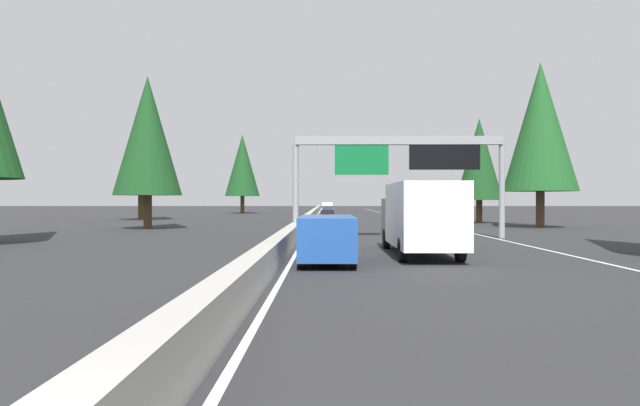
# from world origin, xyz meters

# --- Properties ---
(ground_plane) EXTENTS (320.00, 320.00, 0.00)m
(ground_plane) POSITION_xyz_m (60.00, 0.00, 0.00)
(ground_plane) COLOR #262628
(median_barrier) EXTENTS (180.00, 0.56, 0.90)m
(median_barrier) POSITION_xyz_m (80.00, 0.30, 0.45)
(median_barrier) COLOR #9E9B93
(median_barrier) RESTS_ON ground
(shoulder_stripe_right) EXTENTS (160.00, 0.16, 0.01)m
(shoulder_stripe_right) POSITION_xyz_m (70.00, -11.52, 0.01)
(shoulder_stripe_right) COLOR silver
(shoulder_stripe_right) RESTS_ON ground
(shoulder_stripe_median) EXTENTS (160.00, 0.16, 0.01)m
(shoulder_stripe_median) POSITION_xyz_m (70.00, -0.25, 0.01)
(shoulder_stripe_median) COLOR silver
(shoulder_stripe_median) RESTS_ON ground
(sign_gantry_overhead) EXTENTS (0.50, 12.68, 6.08)m
(sign_gantry_overhead) POSITION_xyz_m (32.26, -6.04, 4.84)
(sign_gantry_overhead) COLOR gray
(sign_gantry_overhead) RESTS_ON ground
(minivan_distant_a) EXTENTS (5.00, 1.95, 1.69)m
(minivan_distant_a) POSITION_xyz_m (18.60, -1.56, 0.95)
(minivan_distant_a) COLOR #1E4793
(minivan_distant_a) RESTS_ON ground
(box_truck_mid_left) EXTENTS (8.50, 2.40, 2.95)m
(box_truck_mid_left) POSITION_xyz_m (21.71, -5.40, 1.61)
(box_truck_mid_left) COLOR white
(box_truck_mid_left) RESTS_ON ground
(sedan_far_right) EXTENTS (4.40, 1.80, 1.47)m
(sedan_far_right) POSITION_xyz_m (79.28, -1.72, 0.68)
(sedan_far_right) COLOR black
(sedan_far_right) RESTS_ON ground
(pickup_near_right) EXTENTS (5.60, 2.00, 1.86)m
(pickup_near_right) POSITION_xyz_m (98.99, -1.71, 0.91)
(pickup_near_right) COLOR white
(pickup_near_right) RESTS_ON ground
(conifer_right_near) EXTENTS (6.02, 6.02, 13.68)m
(conifer_right_near) POSITION_xyz_m (45.51, -19.22, 8.32)
(conifer_right_near) COLOR #4C3823
(conifer_right_near) RESTS_ON ground
(conifer_right_mid) EXTENTS (4.57, 4.57, 10.38)m
(conifer_right_mid) POSITION_xyz_m (54.86, -16.68, 6.30)
(conifer_right_mid) COLOR #4C3823
(conifer_right_mid) RESTS_ON ground
(conifer_left_near) EXTENTS (5.32, 5.32, 12.10)m
(conifer_left_near) POSITION_xyz_m (43.15, 12.60, 7.36)
(conifer_left_near) COLOR #4C3823
(conifer_left_near) RESTS_ON ground
(conifer_left_mid) EXTENTS (6.25, 6.25, 14.21)m
(conifer_left_mid) POSITION_xyz_m (64.18, 19.94, 8.65)
(conifer_left_mid) COLOR #4C3823
(conifer_left_mid) RESTS_ON ground
(conifer_left_far) EXTENTS (5.97, 5.97, 13.57)m
(conifer_left_far) POSITION_xyz_m (96.47, 12.91, 8.25)
(conifer_left_far) COLOR #4C3823
(conifer_left_far) RESTS_ON ground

